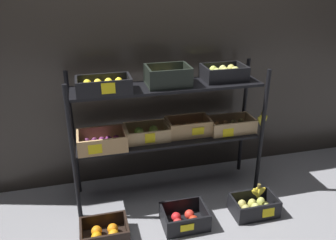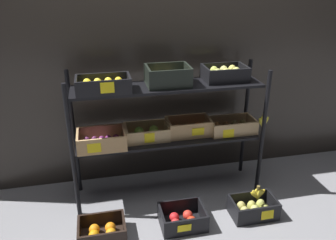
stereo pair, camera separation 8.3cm
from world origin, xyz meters
name	(u,v)px [view 2 (the right image)]	position (x,y,z in m)	size (l,w,h in m)	color
ground_plane	(168,190)	(0.00, 0.00, 0.00)	(10.00, 10.00, 0.00)	gray
storefront_wall	(159,69)	(0.00, 0.36, 0.94)	(3.83, 0.12, 1.88)	#2D2823
display_rack	(168,112)	(0.00, 0.00, 0.70)	(1.54, 0.36, 1.06)	black
crate_ground_orange	(102,232)	(-0.56, -0.44, 0.05)	(0.32, 0.24, 0.12)	black
crate_ground_apple_red	(182,219)	(0.01, -0.44, 0.05)	(0.32, 0.25, 0.14)	black
crate_ground_pear	(253,208)	(0.55, -0.44, 0.06)	(0.33, 0.23, 0.14)	black
banana_bunch_loose	(258,194)	(0.57, -0.45, 0.19)	(0.14, 0.04, 0.12)	brown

